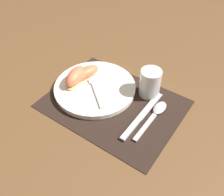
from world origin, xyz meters
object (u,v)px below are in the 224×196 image
Objects in this scene: plate at (95,88)px; citrus_wedge_1 at (82,76)px; juice_glass at (150,84)px; citrus_wedge_2 at (75,77)px; spoon at (156,113)px; fork at (94,85)px; knife at (141,116)px; citrus_wedge_0 at (85,73)px.

plate is 2.37× the size of citrus_wedge_1.
juice_glass reaches higher than citrus_wedge_2.
fork is (-0.22, -0.02, 0.01)m from spoon.
fork is 0.05m from citrus_wedge_1.
fork reaches higher than plate.
plate is at bearing 174.99° from knife.
citrus_wedge_0 is 0.02m from citrus_wedge_1.
citrus_wedge_0 reaches higher than knife.
juice_glass is 0.41× the size of knife.
plate reaches higher than spoon.
spoon is 0.27m from citrus_wedge_1.
citrus_wedge_2 is (-0.06, -0.02, 0.02)m from fork.
knife is at bearing 0.54° from citrus_wedge_2.
juice_glass reaches higher than plate.
knife is 1.97× the size of citrus_wedge_0.
citrus_wedge_0 is at bearing 71.75° from citrus_wedge_2.
plate is 0.22m from spoon.
citrus_wedge_1 is at bearing -158.92° from juice_glass.
citrus_wedge_0 is 1.02× the size of citrus_wedge_2.
juice_glass is 0.24m from citrus_wedge_2.
spoon is 1.57× the size of citrus_wedge_1.
citrus_wedge_2 is at bearing -108.25° from citrus_wedge_0.
knife is (0.19, -0.02, -0.01)m from plate.
plate is 0.07m from citrus_wedge_2.
juice_glass is 0.23m from citrus_wedge_1.
plate is 2.35× the size of citrus_wedge_0.
plate is 1.51× the size of spoon.
plate is at bearing -3.34° from citrus_wedge_1.
plate is 0.18m from juice_glass.
juice_glass is (0.16, 0.08, 0.03)m from plate.
knife is at bearing -72.69° from juice_glass.
fork is at bearing 16.31° from citrus_wedge_2.
fork is (-0.16, -0.08, -0.02)m from juice_glass.
fork reaches higher than spoon.
spoon is 1.56× the size of citrus_wedge_0.
knife is at bearing -8.33° from citrus_wedge_0.
juice_glass is 0.81× the size of citrus_wedge_0.
citrus_wedge_0 is at bearing 83.23° from citrus_wedge_1.
juice_glass reaches higher than fork.
citrus_wedge_2 reaches higher than citrus_wedge_0.
knife is (0.03, -0.10, -0.04)m from juice_glass.
fork is at bearing 175.18° from knife.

